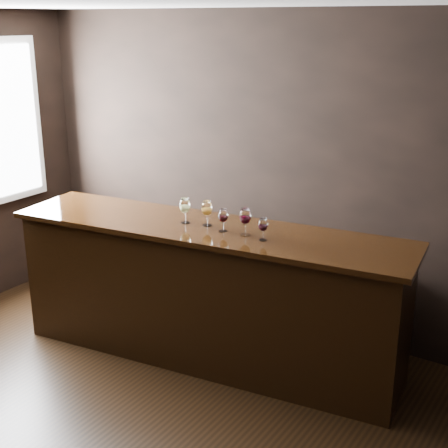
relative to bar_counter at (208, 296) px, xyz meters
The scene contains 10 objects.
ground 1.42m from the bar_counter, 91.08° to the right, with size 5.00×5.00×0.00m, color black.
room_shell 1.75m from the bar_counter, 102.16° to the right, with size 5.02×4.52×2.81m.
bar_counter is the anchor object (origin of this frame).
bar_top 0.58m from the bar_counter, ahead, with size 3.28×0.76×0.04m, color black.
back_bar_shelf 0.75m from the bar_counter, 83.60° to the left, with size 2.15×0.40×0.77m, color black.
glass_white 0.76m from the bar_counter, behind, with size 0.09×0.09×0.21m.
glass_amber 0.74m from the bar_counter, 125.01° to the left, with size 0.09×0.09×0.20m.
glass_red_a 0.74m from the bar_counter, ahead, with size 0.08×0.08×0.18m.
glass_red_b 0.82m from the bar_counter, ahead, with size 0.09×0.09×0.21m.
glass_red_c 0.88m from the bar_counter, ahead, with size 0.07×0.07×0.17m.
Camera 1 is at (2.68, -2.51, 2.71)m, focal length 50.00 mm.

